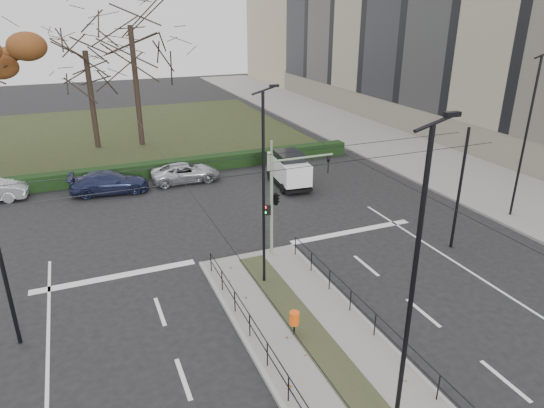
{
  "coord_description": "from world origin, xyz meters",
  "views": [
    {
      "loc": [
        -6.77,
        -14.34,
        10.96
      ],
      "look_at": [
        1.63,
        5.86,
        2.08
      ],
      "focal_mm": 32.0,
      "sensor_mm": 36.0,
      "label": 1
    }
  ],
  "objects_px": {
    "parked_car_third": "(109,183)",
    "parked_car_fourth": "(186,172)",
    "bare_tree_near": "(86,58)",
    "streetlamp_sidewalk": "(526,136)",
    "traffic_light": "(277,196)",
    "streetlamp_median_near": "(413,290)",
    "bare_tree_center": "(131,34)",
    "litter_bin": "(294,318)",
    "streetlamp_median_far": "(264,189)",
    "white_van": "(289,168)"
  },
  "relations": [
    {
      "from": "litter_bin",
      "to": "parked_car_third",
      "type": "xyz_separation_m",
      "value": [
        -4.64,
        17.75,
        -0.1
      ]
    },
    {
      "from": "white_van",
      "to": "bare_tree_near",
      "type": "relative_size",
      "value": 0.42
    },
    {
      "from": "streetlamp_median_far",
      "to": "parked_car_third",
      "type": "distance_m",
      "value": 15.26
    },
    {
      "from": "streetlamp_median_far",
      "to": "white_van",
      "type": "relative_size",
      "value": 1.91
    },
    {
      "from": "parked_car_third",
      "to": "bare_tree_center",
      "type": "height_order",
      "value": "bare_tree_center"
    },
    {
      "from": "litter_bin",
      "to": "parked_car_fourth",
      "type": "bearing_deg",
      "value": 88.92
    },
    {
      "from": "traffic_light",
      "to": "streetlamp_median_near",
      "type": "distance_m",
      "value": 10.99
    },
    {
      "from": "bare_tree_near",
      "to": "streetlamp_sidewalk",
      "type": "bearing_deg",
      "value": -49.77
    },
    {
      "from": "parked_car_fourth",
      "to": "white_van",
      "type": "height_order",
      "value": "white_van"
    },
    {
      "from": "streetlamp_median_far",
      "to": "parked_car_third",
      "type": "relative_size",
      "value": 1.71
    },
    {
      "from": "streetlamp_median_far",
      "to": "bare_tree_near",
      "type": "bearing_deg",
      "value": 100.95
    },
    {
      "from": "streetlamp_median_near",
      "to": "bare_tree_center",
      "type": "xyz_separation_m",
      "value": [
        -1.79,
        33.59,
        4.41
      ]
    },
    {
      "from": "litter_bin",
      "to": "streetlamp_median_near",
      "type": "height_order",
      "value": "streetlamp_median_near"
    },
    {
      "from": "bare_tree_near",
      "to": "parked_car_fourth",
      "type": "bearing_deg",
      "value": -66.4
    },
    {
      "from": "traffic_light",
      "to": "bare_tree_near",
      "type": "xyz_separation_m",
      "value": [
        -6.42,
        23.3,
        4.27
      ]
    },
    {
      "from": "traffic_light",
      "to": "parked_car_third",
      "type": "height_order",
      "value": "traffic_light"
    },
    {
      "from": "traffic_light",
      "to": "streetlamp_sidewalk",
      "type": "xyz_separation_m",
      "value": [
        13.99,
        -0.82,
        1.62
      ]
    },
    {
      "from": "parked_car_third",
      "to": "bare_tree_center",
      "type": "bearing_deg",
      "value": -12.17
    },
    {
      "from": "parked_car_third",
      "to": "bare_tree_center",
      "type": "distance_m",
      "value": 14.23
    },
    {
      "from": "streetlamp_sidewalk",
      "to": "parked_car_third",
      "type": "xyz_separation_m",
      "value": [
        -20.51,
        12.63,
        -3.94
      ]
    },
    {
      "from": "litter_bin",
      "to": "streetlamp_median_far",
      "type": "height_order",
      "value": "streetlamp_median_far"
    },
    {
      "from": "traffic_light",
      "to": "streetlamp_median_near",
      "type": "bearing_deg",
      "value": -95.61
    },
    {
      "from": "parked_car_third",
      "to": "bare_tree_near",
      "type": "distance_m",
      "value": 13.24
    },
    {
      "from": "streetlamp_sidewalk",
      "to": "parked_car_fourth",
      "type": "bearing_deg",
      "value": 140.16
    },
    {
      "from": "litter_bin",
      "to": "parked_car_third",
      "type": "distance_m",
      "value": 18.35
    },
    {
      "from": "traffic_light",
      "to": "white_van",
      "type": "relative_size",
      "value": 1.15
    },
    {
      "from": "streetlamp_median_far",
      "to": "parked_car_third",
      "type": "height_order",
      "value": "streetlamp_median_far"
    },
    {
      "from": "streetlamp_median_near",
      "to": "parked_car_fourth",
      "type": "relative_size",
      "value": 1.92
    },
    {
      "from": "bare_tree_center",
      "to": "litter_bin",
      "type": "bearing_deg",
      "value": -88.05
    },
    {
      "from": "parked_car_third",
      "to": "streetlamp_median_near",
      "type": "bearing_deg",
      "value": -160.1
    },
    {
      "from": "bare_tree_near",
      "to": "traffic_light",
      "type": "bearing_deg",
      "value": -74.6
    },
    {
      "from": "parked_car_third",
      "to": "bare_tree_near",
      "type": "xyz_separation_m",
      "value": [
        0.1,
        11.49,
        6.59
      ]
    },
    {
      "from": "traffic_light",
      "to": "litter_bin",
      "type": "relative_size",
      "value": 5.39
    },
    {
      "from": "bare_tree_center",
      "to": "parked_car_fourth",
      "type": "bearing_deg",
      "value": -82.94
    },
    {
      "from": "litter_bin",
      "to": "bare_tree_near",
      "type": "relative_size",
      "value": 0.09
    },
    {
      "from": "litter_bin",
      "to": "streetlamp_median_near",
      "type": "distance_m",
      "value": 6.25
    },
    {
      "from": "litter_bin",
      "to": "streetlamp_median_far",
      "type": "distance_m",
      "value": 5.2
    },
    {
      "from": "white_van",
      "to": "bare_tree_near",
      "type": "xyz_separation_m",
      "value": [
        -10.98,
        14.58,
        6.09
      ]
    },
    {
      "from": "streetlamp_sidewalk",
      "to": "bare_tree_center",
      "type": "height_order",
      "value": "bare_tree_center"
    },
    {
      "from": "litter_bin",
      "to": "streetlamp_median_far",
      "type": "relative_size",
      "value": 0.11
    },
    {
      "from": "litter_bin",
      "to": "white_van",
      "type": "height_order",
      "value": "white_van"
    },
    {
      "from": "parked_car_fourth",
      "to": "bare_tree_near",
      "type": "relative_size",
      "value": 0.44
    },
    {
      "from": "parked_car_fourth",
      "to": "bare_tree_near",
      "type": "distance_m",
      "value": 13.88
    },
    {
      "from": "traffic_light",
      "to": "streetlamp_median_near",
      "type": "xyz_separation_m",
      "value": [
        -1.06,
        -10.82,
        1.59
      ]
    },
    {
      "from": "white_van",
      "to": "streetlamp_median_far",
      "type": "bearing_deg",
      "value": -119.14
    },
    {
      "from": "litter_bin",
      "to": "parked_car_third",
      "type": "bearing_deg",
      "value": 104.65
    },
    {
      "from": "streetlamp_median_near",
      "to": "white_van",
      "type": "height_order",
      "value": "streetlamp_median_near"
    },
    {
      "from": "litter_bin",
      "to": "parked_car_fourth",
      "type": "distance_m",
      "value": 18.08
    },
    {
      "from": "bare_tree_center",
      "to": "traffic_light",
      "type": "bearing_deg",
      "value": -82.85
    },
    {
      "from": "parked_car_third",
      "to": "parked_car_fourth",
      "type": "distance_m",
      "value": 4.99
    }
  ]
}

